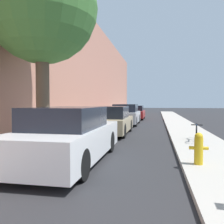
% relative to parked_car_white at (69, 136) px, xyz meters
% --- Properties ---
extents(ground_plane, '(120.00, 120.00, 0.00)m').
position_rel_parked_car_white_xyz_m(ground_plane, '(1.00, 8.97, -0.70)').
color(ground_plane, '#28282B').
extents(sidewalk_left, '(2.00, 52.00, 0.12)m').
position_rel_parked_car_white_xyz_m(sidewalk_left, '(-1.90, 8.97, -0.64)').
color(sidewalk_left, '#ADA89E').
rests_on(sidewalk_left, ground).
extents(sidewalk_right, '(2.00, 52.00, 0.12)m').
position_rel_parked_car_white_xyz_m(sidewalk_right, '(3.90, 8.97, -0.64)').
color(sidewalk_right, '#ADA89E').
rests_on(sidewalk_right, ground).
extents(building_facade_left, '(0.70, 52.00, 8.53)m').
position_rel_parked_car_white_xyz_m(building_facade_left, '(-3.25, 8.97, 3.56)').
color(building_facade_left, tan).
rests_on(building_facade_left, ground).
extents(parked_car_white, '(1.81, 4.68, 1.48)m').
position_rel_parked_car_white_xyz_m(parked_car_white, '(0.00, 0.00, 0.00)').
color(parked_car_white, black).
rests_on(parked_car_white, ground).
extents(parked_car_champagne, '(1.77, 4.09, 1.42)m').
position_rel_parked_car_white_xyz_m(parked_car_champagne, '(0.03, 5.70, -0.04)').
color(parked_car_champagne, black).
rests_on(parked_car_champagne, ground).
extents(parked_car_silver, '(1.80, 4.32, 1.49)m').
position_rel_parked_car_white_xyz_m(parked_car_silver, '(0.08, 11.08, 0.01)').
color(parked_car_silver, black).
rests_on(parked_car_silver, ground).
extents(parked_car_red, '(1.90, 3.93, 1.33)m').
position_rel_parked_car_white_xyz_m(parked_car_red, '(0.15, 16.64, -0.06)').
color(parked_car_red, black).
rests_on(parked_car_red, ground).
extents(street_tree_near, '(3.67, 3.67, 6.45)m').
position_rel_parked_car_white_xyz_m(street_tree_near, '(-1.43, 1.30, 3.99)').
color(street_tree_near, brown).
rests_on(street_tree_near, sidewalk_left).
extents(fire_hydrant, '(0.44, 0.20, 0.76)m').
position_rel_parked_car_white_xyz_m(fire_hydrant, '(3.30, -0.08, -0.19)').
color(fire_hydrant, gold).
rests_on(fire_hydrant, sidewalk_right).
extents(bicycle, '(0.44, 1.58, 0.65)m').
position_rel_parked_car_white_xyz_m(bicycle, '(3.82, 3.57, -0.25)').
color(bicycle, black).
rests_on(bicycle, sidewalk_right).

